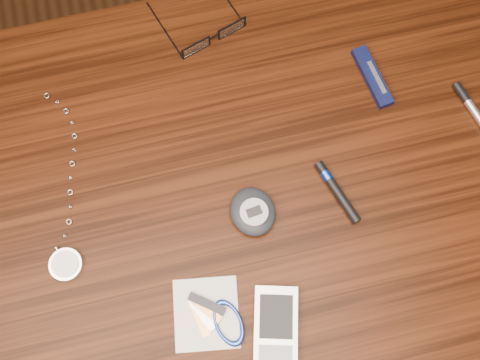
# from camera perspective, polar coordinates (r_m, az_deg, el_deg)

# --- Properties ---
(ground) EXTENTS (3.80, 3.80, 0.00)m
(ground) POSITION_cam_1_polar(r_m,az_deg,el_deg) (1.57, -1.94, -9.66)
(ground) COLOR #472814
(ground) RESTS_ON ground
(desk) EXTENTS (1.00, 0.70, 0.75)m
(desk) POSITION_cam_1_polar(r_m,az_deg,el_deg) (0.93, -3.23, -4.60)
(desk) COLOR #331508
(desk) RESTS_ON ground
(eyeglasses) EXTENTS (0.14, 0.14, 0.02)m
(eyeglasses) POSITION_cam_1_polar(r_m,az_deg,el_deg) (0.92, -2.70, 13.59)
(eyeglasses) COLOR black
(eyeglasses) RESTS_ON desk
(pocket_watch) EXTENTS (0.07, 0.28, 0.01)m
(pocket_watch) POSITION_cam_1_polar(r_m,az_deg,el_deg) (0.84, -16.17, -7.19)
(pocket_watch) COLOR silver
(pocket_watch) RESTS_ON desk
(pda_phone) EXTENTS (0.08, 0.12, 0.02)m
(pda_phone) POSITION_cam_1_polar(r_m,az_deg,el_deg) (0.80, 3.40, -13.76)
(pda_phone) COLOR silver
(pda_phone) RESTS_ON desk
(pedometer) EXTENTS (0.07, 0.08, 0.03)m
(pedometer) POSITION_cam_1_polar(r_m,az_deg,el_deg) (0.82, 1.22, -3.01)
(pedometer) COLOR #1F232A
(pedometer) RESTS_ON desk
(notepad_keys) EXTENTS (0.10, 0.11, 0.01)m
(notepad_keys) POSITION_cam_1_polar(r_m,az_deg,el_deg) (0.80, -2.16, -12.95)
(notepad_keys) COLOR white
(notepad_keys) RESTS_ON desk
(pocket_knife) EXTENTS (0.04, 0.10, 0.01)m
(pocket_knife) POSITION_cam_1_polar(r_m,az_deg,el_deg) (0.92, 12.43, 9.52)
(pocket_knife) COLOR #0B1038
(pocket_knife) RESTS_ON desk
(silver_pen) EXTENTS (0.05, 0.14, 0.01)m
(silver_pen) POSITION_cam_1_polar(r_m,az_deg,el_deg) (0.93, 21.71, 5.48)
(silver_pen) COLOR silver
(silver_pen) RESTS_ON desk
(black_blue_pen) EXTENTS (0.04, 0.10, 0.01)m
(black_blue_pen) POSITION_cam_1_polar(r_m,az_deg,el_deg) (0.84, 9.09, -0.93)
(black_blue_pen) COLOR black
(black_blue_pen) RESTS_ON desk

